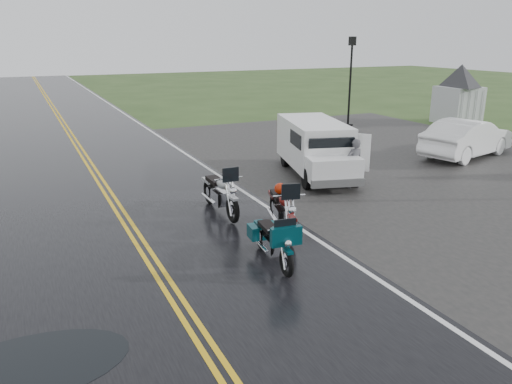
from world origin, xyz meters
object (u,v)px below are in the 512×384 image
(motorcycle_red, at_px, (291,219))
(person_at_van, at_px, (354,164))
(visitor_center, at_px, (461,79))
(motorcycle_silver, at_px, (233,199))
(lamp_post_far_right, at_px, (350,82))
(motorcycle_teal, at_px, (287,252))
(van_white, at_px, (308,160))
(sedan_white, at_px, (467,139))

(motorcycle_red, xyz_separation_m, person_at_van, (4.06, 3.23, 0.08))
(visitor_center, height_order, motorcycle_silver, visitor_center)
(motorcycle_red, height_order, motorcycle_silver, motorcycle_silver)
(person_at_van, bearing_deg, lamp_post_far_right, -124.90)
(motorcycle_red, relative_size, motorcycle_teal, 1.19)
(visitor_center, xyz_separation_m, motorcycle_teal, (-17.78, -12.61, -1.81))
(motorcycle_red, distance_m, lamp_post_far_right, 17.00)
(visitor_center, relative_size, van_white, 3.32)
(motorcycle_red, xyz_separation_m, van_white, (2.68, 3.75, 0.25))
(van_white, xyz_separation_m, person_at_van, (1.38, -0.52, -0.16))
(visitor_center, distance_m, sedan_white, 9.09)
(motorcycle_teal, bearing_deg, motorcycle_red, 63.92)
(motorcycle_red, relative_size, motorcycle_silver, 0.99)
(motorcycle_silver, xyz_separation_m, sedan_white, (11.34, 2.99, 0.05))
(van_white, bearing_deg, lamp_post_far_right, 63.81)
(motorcycle_red, xyz_separation_m, motorcycle_teal, (-0.85, -1.32, -0.11))
(van_white, relative_size, person_at_van, 3.08)
(motorcycle_teal, distance_m, van_white, 6.19)
(lamp_post_far_right, bearing_deg, motorcycle_teal, -129.16)
(visitor_center, height_order, person_at_van, visitor_center)
(lamp_post_far_right, bearing_deg, person_at_van, -124.68)
(van_white, height_order, sedan_white, van_white)
(motorcycle_silver, bearing_deg, person_at_van, 16.75)
(motorcycle_red, distance_m, motorcycle_silver, 1.99)
(motorcycle_teal, height_order, van_white, van_white)
(motorcycle_silver, relative_size, person_at_van, 1.52)
(motorcycle_silver, bearing_deg, visitor_center, 28.89)
(motorcycle_teal, bearing_deg, motorcycle_silver, 92.77)
(motorcycle_silver, distance_m, van_white, 3.82)
(visitor_center, bearing_deg, person_at_van, -147.96)
(visitor_center, height_order, lamp_post_far_right, visitor_center)
(sedan_white, bearing_deg, lamp_post_far_right, -14.95)
(motorcycle_red, relative_size, van_white, 0.49)
(sedan_white, height_order, lamp_post_far_right, lamp_post_far_right)
(motorcycle_red, bearing_deg, visitor_center, 49.00)
(motorcycle_teal, xyz_separation_m, person_at_van, (4.91, 4.56, 0.19))
(motorcycle_red, distance_m, van_white, 4.62)
(visitor_center, distance_m, lamp_post_far_right, 6.35)
(van_white, distance_m, sedan_white, 8.10)
(sedan_white, xyz_separation_m, lamp_post_far_right, (0.11, 8.13, 1.60))
(person_at_van, height_order, sedan_white, person_at_van)
(motorcycle_red, height_order, motorcycle_teal, motorcycle_red)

